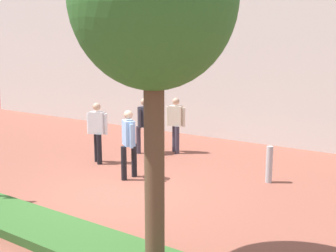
{
  "coord_description": "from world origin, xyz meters",
  "views": [
    {
      "loc": [
        5.92,
        -6.75,
        3.19
      ],
      "look_at": [
        0.07,
        1.8,
        1.27
      ],
      "focal_mm": 44.55,
      "sensor_mm": 36.0,
      "label": 1
    }
  ],
  "objects_px": {
    "person_shirt_blue": "(129,140)",
    "person_shirt_white": "(97,129)",
    "bollard_steel": "(269,164)",
    "person_suited_navy": "(144,122)",
    "person_casual_tan": "(176,121)",
    "tree_sidewalk": "(153,0)"
  },
  "relations": [
    {
      "from": "person_shirt_blue",
      "to": "person_shirt_white",
      "type": "distance_m",
      "value": 1.76
    },
    {
      "from": "bollard_steel",
      "to": "person_shirt_white",
      "type": "distance_m",
      "value": 4.79
    },
    {
      "from": "person_suited_navy",
      "to": "person_casual_tan",
      "type": "xyz_separation_m",
      "value": [
        0.72,
        0.65,
        0.0
      ]
    },
    {
      "from": "person_shirt_blue",
      "to": "person_casual_tan",
      "type": "relative_size",
      "value": 1.0
    },
    {
      "from": "person_casual_tan",
      "to": "person_shirt_white",
      "type": "xyz_separation_m",
      "value": [
        -1.15,
        -2.26,
        0.0
      ]
    },
    {
      "from": "tree_sidewalk",
      "to": "bollard_steel",
      "type": "bearing_deg",
      "value": 92.18
    },
    {
      "from": "bollard_steel",
      "to": "person_suited_navy",
      "type": "xyz_separation_m",
      "value": [
        -4.22,
        0.57,
        0.53
      ]
    },
    {
      "from": "person_suited_navy",
      "to": "person_shirt_blue",
      "type": "height_order",
      "value": "same"
    },
    {
      "from": "person_shirt_blue",
      "to": "tree_sidewalk",
      "type": "bearing_deg",
      "value": -45.73
    },
    {
      "from": "bollard_steel",
      "to": "person_shirt_blue",
      "type": "bearing_deg",
      "value": -151.07
    },
    {
      "from": "person_suited_navy",
      "to": "person_shirt_white",
      "type": "bearing_deg",
      "value": -104.82
    },
    {
      "from": "person_casual_tan",
      "to": "person_shirt_white",
      "type": "bearing_deg",
      "value": -116.93
    },
    {
      "from": "tree_sidewalk",
      "to": "person_casual_tan",
      "type": "distance_m",
      "value": 7.7
    },
    {
      "from": "tree_sidewalk",
      "to": "bollard_steel",
      "type": "height_order",
      "value": "tree_sidewalk"
    },
    {
      "from": "bollard_steel",
      "to": "person_shirt_white",
      "type": "height_order",
      "value": "person_shirt_white"
    },
    {
      "from": "tree_sidewalk",
      "to": "person_casual_tan",
      "type": "xyz_separation_m",
      "value": [
        -3.69,
        6.14,
        -2.82
      ]
    },
    {
      "from": "tree_sidewalk",
      "to": "person_casual_tan",
      "type": "relative_size",
      "value": 2.94
    },
    {
      "from": "bollard_steel",
      "to": "person_shirt_blue",
      "type": "xyz_separation_m",
      "value": [
        -3.0,
        -1.66,
        0.53
      ]
    },
    {
      "from": "tree_sidewalk",
      "to": "person_shirt_blue",
      "type": "bearing_deg",
      "value": 134.27
    },
    {
      "from": "person_shirt_blue",
      "to": "person_suited_navy",
      "type": "bearing_deg",
      "value": 118.77
    },
    {
      "from": "bollard_steel",
      "to": "person_suited_navy",
      "type": "distance_m",
      "value": 4.29
    },
    {
      "from": "person_suited_navy",
      "to": "person_shirt_blue",
      "type": "xyz_separation_m",
      "value": [
        1.22,
        -2.23,
        0.0
      ]
    }
  ]
}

